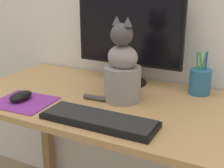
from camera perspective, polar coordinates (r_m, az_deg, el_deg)
The scene contains 7 objects.
desk at distance 1.29m, azimuth 1.52°, elevation -7.54°, with size 1.32×0.63×0.74m.
monitor at distance 1.40m, azimuth 3.11°, elevation 9.42°, with size 0.50×0.17×0.43m.
keyboard at distance 1.07m, azimuth -2.41°, elevation -6.51°, with size 0.41×0.14×0.02m.
mousepad_left at distance 1.28m, azimuth -15.80°, elevation -3.16°, with size 0.23×0.21×0.00m.
computer_mouse_left at distance 1.29m, azimuth -16.35°, elevation -2.13°, with size 0.07×0.11×0.03m.
cat at distance 1.22m, azimuth 2.00°, elevation 2.47°, with size 0.24×0.18×0.33m.
pen_cup at distance 1.36m, azimuth 15.79°, elevation 0.48°, with size 0.09×0.09×0.18m.
Camera 1 is at (0.50, -1.04, 1.20)m, focal length 50.00 mm.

